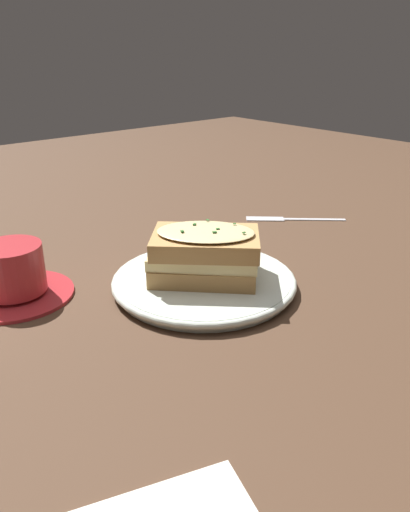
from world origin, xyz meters
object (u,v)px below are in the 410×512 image
Objects in this scene: dinner_plate at (205,281)px; teacup_with_saucer at (13,275)px; sandwich at (206,253)px; fork at (284,219)px.

dinner_plate is 1.66× the size of teacup_with_saucer.
sandwich is 0.25m from teacup_with_saucer.
teacup_with_saucer is at bearing 130.01° from fork.
sandwich is (-0.00, 0.00, 0.04)m from dinner_plate.
teacup_with_saucer is 1.02× the size of fork.
teacup_with_saucer reaches higher than dinner_plate.
teacup_with_saucer is at bearing -35.19° from sandwich.
sandwich is at bearing 122.41° from dinner_plate.
fork is (-0.29, -0.11, -0.01)m from dinner_plate.
dinner_plate reaches higher than fork.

